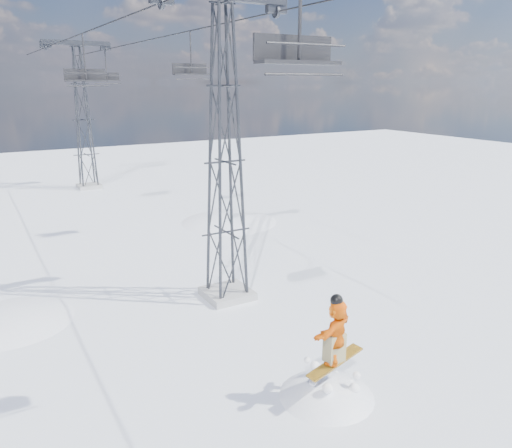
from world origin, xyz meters
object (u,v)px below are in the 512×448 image
at_px(snowboarder_jump, 324,445).
at_px(lift_chair_near, 297,52).
at_px(lift_tower_far, 83,120).
at_px(lift_tower_near, 225,163).

xyz_separation_m(snowboarder_jump, lift_chair_near, (-1.57, -0.50, 10.57)).
bearing_deg(snowboarder_jump, lift_chair_near, -162.21).
bearing_deg(lift_tower_far, lift_chair_near, -93.84).
xyz_separation_m(lift_tower_near, snowboarder_jump, (-0.63, -7.30, -7.08)).
bearing_deg(snowboarder_jump, lift_tower_near, 85.07).
bearing_deg(lift_tower_far, lift_tower_near, -90.00).
bearing_deg(lift_chair_near, snowboarder_jump, 17.79).
distance_m(lift_tower_near, snowboarder_jump, 10.19).
distance_m(snowboarder_jump, lift_chair_near, 10.70).
relative_size(lift_tower_far, snowboarder_jump, 1.61).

